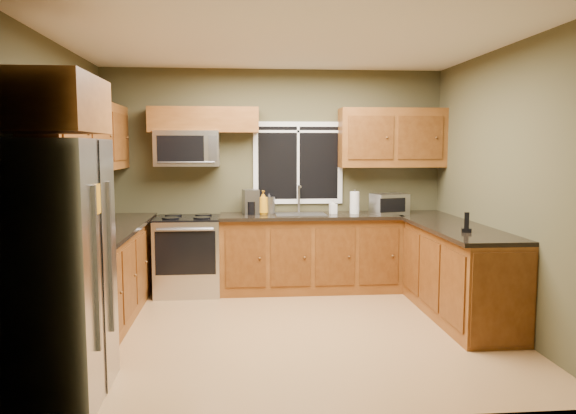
{
  "coord_description": "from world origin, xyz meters",
  "views": [
    {
      "loc": [
        -0.43,
        -5.2,
        1.74
      ],
      "look_at": [
        0.05,
        0.35,
        1.15
      ],
      "focal_mm": 35.0,
      "sensor_mm": 36.0,
      "label": 1
    }
  ],
  "objects": [
    {
      "name": "range",
      "position": [
        -1.05,
        1.47,
        0.47
      ],
      "size": [
        0.76,
        0.69,
        0.94
      ],
      "color": "#B7B7BC",
      "rests_on": "ground"
    },
    {
      "name": "window",
      "position": [
        0.3,
        1.78,
        1.55
      ],
      "size": [
        1.12,
        0.03,
        1.02
      ],
      "color": "white",
      "rests_on": "back_wall"
    },
    {
      "name": "right_wall",
      "position": [
        2.1,
        0.0,
        1.35
      ],
      "size": [
        0.0,
        3.6,
        3.6
      ],
      "primitive_type": "plane",
      "rotation": [
        1.57,
        0.0,
        -1.57
      ],
      "color": "#444128",
      "rests_on": "ground"
    },
    {
      "name": "countertop_left",
      "position": [
        -1.78,
        0.48,
        0.92
      ],
      "size": [
        0.65,
        2.65,
        0.04
      ],
      "primitive_type": "cube",
      "color": "black",
      "rests_on": "base_cabinets_left"
    },
    {
      "name": "upper_cabinets_back_left",
      "position": [
        -0.85,
        1.64,
        2.07
      ],
      "size": [
        1.3,
        0.33,
        0.3
      ],
      "primitive_type": "cube",
      "color": "brown",
      "rests_on": "back_wall"
    },
    {
      "name": "upper_cabinets_left",
      "position": [
        -1.94,
        0.48,
        1.86
      ],
      "size": [
        0.33,
        2.65,
        0.72
      ],
      "primitive_type": "cube",
      "color": "brown",
      "rests_on": "left_wall"
    },
    {
      "name": "countertop_peninsula",
      "position": [
        1.78,
        0.55,
        0.92
      ],
      "size": [
        0.65,
        2.5,
        0.04
      ],
      "primitive_type": "cube",
      "color": "black",
      "rests_on": "base_cabinets_peninsula"
    },
    {
      "name": "upper_cabinets_back_right",
      "position": [
        1.45,
        1.64,
        1.86
      ],
      "size": [
        1.3,
        0.33,
        0.72
      ],
      "primitive_type": "cube",
      "color": "brown",
      "rests_on": "back_wall"
    },
    {
      "name": "sink",
      "position": [
        0.3,
        1.49,
        0.95
      ],
      "size": [
        0.6,
        0.42,
        0.36
      ],
      "color": "slate",
      "rests_on": "countertop_back"
    },
    {
      "name": "kettle",
      "position": [
        -0.08,
        1.57,
        1.06
      ],
      "size": [
        0.15,
        0.15,
        0.25
      ],
      "color": "#B7B7BC",
      "rests_on": "countertop_back"
    },
    {
      "name": "floor",
      "position": [
        0.0,
        0.0,
        0.0
      ],
      "size": [
        4.2,
        4.2,
        0.0
      ],
      "primitive_type": "plane",
      "color": "#9D7345",
      "rests_on": "ground"
    },
    {
      "name": "soap_bottle_b",
      "position": [
        0.7,
        1.5,
        1.03
      ],
      "size": [
        0.09,
        0.09,
        0.18
      ],
      "primitive_type": "imported",
      "rotation": [
        0.0,
        0.0,
        0.14
      ],
      "color": "white",
      "rests_on": "countertop_back"
    },
    {
      "name": "left_wall",
      "position": [
        -2.1,
        0.0,
        1.35
      ],
      "size": [
        0.0,
        3.6,
        3.6
      ],
      "primitive_type": "plane",
      "rotation": [
        1.57,
        0.0,
        1.57
      ],
      "color": "#444128",
      "rests_on": "ground"
    },
    {
      "name": "toaster_oven",
      "position": [
        1.37,
        1.41,
        1.06
      ],
      "size": [
        0.46,
        0.4,
        0.25
      ],
      "color": "#B7B7BC",
      "rests_on": "countertop_back"
    },
    {
      "name": "soap_bottle_a",
      "position": [
        -0.15,
        1.5,
        1.08
      ],
      "size": [
        0.14,
        0.14,
        0.29
      ],
      "primitive_type": "imported",
      "rotation": [
        0.0,
        0.0,
        0.26
      ],
      "color": "orange",
      "rests_on": "countertop_back"
    },
    {
      "name": "coffee_maker",
      "position": [
        -0.3,
        1.55,
        1.08
      ],
      "size": [
        0.21,
        0.27,
        0.3
      ],
      "color": "slate",
      "rests_on": "countertop_back"
    },
    {
      "name": "ceiling",
      "position": [
        0.0,
        0.0,
        2.7
      ],
      "size": [
        4.2,
        4.2,
        0.0
      ],
      "primitive_type": "plane",
      "rotation": [
        3.14,
        0.0,
        0.0
      ],
      "color": "white",
      "rests_on": "back_wall"
    },
    {
      "name": "base_cabinets_left",
      "position": [
        -1.8,
        0.48,
        0.45
      ],
      "size": [
        0.6,
        2.65,
        0.9
      ],
      "primitive_type": "cube",
      "color": "brown",
      "rests_on": "ground"
    },
    {
      "name": "front_wall",
      "position": [
        0.0,
        -1.8,
        1.35
      ],
      "size": [
        4.2,
        0.0,
        4.2
      ],
      "primitive_type": "plane",
      "rotation": [
        -1.57,
        0.0,
        0.0
      ],
      "color": "#444128",
      "rests_on": "ground"
    },
    {
      "name": "refrigerator",
      "position": [
        -1.74,
        -1.3,
        0.9
      ],
      "size": [
        0.74,
        0.9,
        1.8
      ],
      "color": "#B7B7BC",
      "rests_on": "ground"
    },
    {
      "name": "countertop_back",
      "position": [
        0.42,
        1.48,
        0.92
      ],
      "size": [
        2.17,
        0.65,
        0.04
      ],
      "primitive_type": "cube",
      "color": "black",
      "rests_on": "base_cabinets_back"
    },
    {
      "name": "paper_towel_roll",
      "position": [
        0.96,
        1.51,
        1.07
      ],
      "size": [
        0.12,
        0.12,
        0.3
      ],
      "color": "white",
      "rests_on": "countertop_back"
    },
    {
      "name": "microwave",
      "position": [
        -1.05,
        1.61,
        1.73
      ],
      "size": [
        0.76,
        0.41,
        0.42
      ],
      "color": "#B7B7BC",
      "rests_on": "back_wall"
    },
    {
      "name": "base_cabinets_peninsula",
      "position": [
        1.8,
        0.54,
        0.45
      ],
      "size": [
        0.6,
        2.52,
        0.9
      ],
      "color": "brown",
      "rests_on": "ground"
    },
    {
      "name": "back_wall",
      "position": [
        0.0,
        1.8,
        1.35
      ],
      "size": [
        4.2,
        0.0,
        4.2
      ],
      "primitive_type": "plane",
      "rotation": [
        1.57,
        0.0,
        0.0
      ],
      "color": "#444128",
      "rests_on": "ground"
    },
    {
      "name": "cordless_phone",
      "position": [
        1.72,
        -0.08,
        1.0
      ],
      "size": [
        0.11,
        0.11,
        0.19
      ],
      "color": "black",
      "rests_on": "countertop_peninsula"
    },
    {
      "name": "base_cabinets_back",
      "position": [
        0.42,
        1.5,
        0.45
      ],
      "size": [
        2.17,
        0.6,
        0.9
      ],
      "primitive_type": "cube",
      "color": "brown",
      "rests_on": "ground"
    },
    {
      "name": "upper_cabinet_over_fridge",
      "position": [
        -1.74,
        -1.3,
        2.03
      ],
      "size": [
        0.72,
        0.9,
        0.38
      ],
      "primitive_type": "cube",
      "color": "brown",
      "rests_on": "left_wall"
    }
  ]
}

